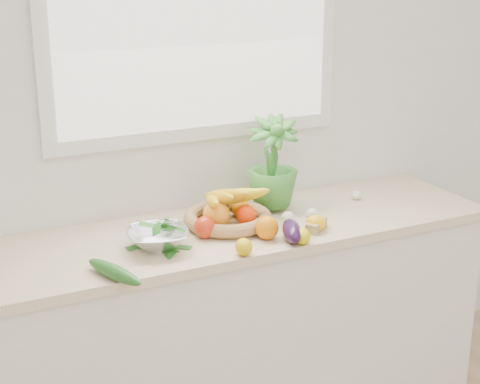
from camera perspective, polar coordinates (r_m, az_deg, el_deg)
name	(u,v)px	position (r m, az deg, el deg)	size (l,w,h in m)	color
back_wall	(196,104)	(3.10, -3.45, 6.83)	(4.50, 0.02, 2.70)	white
counter_cabinet	(227,331)	(3.16, -0.99, -10.76)	(2.20, 0.58, 0.86)	silver
countertop	(227,232)	(2.97, -1.04, -3.14)	(2.24, 0.62, 0.04)	beige
window_frame	(195,6)	(3.03, -3.49, 14.21)	(1.30, 0.03, 1.10)	white
window_pane	(197,6)	(3.01, -3.33, 14.19)	(1.18, 0.01, 0.98)	white
orange_loose	(267,228)	(2.83, 2.10, -2.79)	(0.09, 0.09, 0.09)	orange
lemon_a	(302,236)	(2.80, 4.85, -3.43)	(0.06, 0.08, 0.06)	#DBC50B
lemon_b	(244,247)	(2.69, 0.30, -4.28)	(0.06, 0.08, 0.06)	gold
lemon_c	(316,223)	(2.94, 5.91, -2.40)	(0.06, 0.08, 0.06)	yellow
apple	(205,227)	(2.85, -2.74, -2.75)	(0.09, 0.09, 0.09)	red
ginger	(316,225)	(2.94, 5.93, -2.59)	(0.12, 0.05, 0.04)	tan
garlic_a	(312,213)	(3.07, 5.62, -1.64)	(0.05, 0.05, 0.04)	white
garlic_b	(357,195)	(3.32, 9.03, -0.26)	(0.05, 0.05, 0.04)	white
garlic_c	(288,217)	(3.02, 3.74, -1.94)	(0.05, 0.05, 0.04)	white
eggplant	(292,231)	(2.83, 4.04, -3.05)	(0.07, 0.19, 0.07)	#280E34
cucumber	(114,272)	(2.54, -9.75, -6.13)	(0.05, 0.28, 0.05)	#1D581A
radish	(299,239)	(2.81, 4.57, -3.64)	(0.03, 0.03, 0.03)	red
potted_herb	(272,162)	(3.10, 2.53, 2.36)	(0.22, 0.22, 0.39)	#3D8831
fruit_basket	(227,213)	(2.97, -1.00, -1.66)	(0.47, 0.47, 0.19)	tan
colander_with_spinach	(158,234)	(2.75, -6.40, -3.23)	(0.27, 0.27, 0.12)	white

